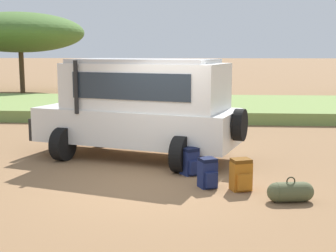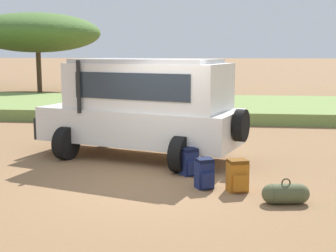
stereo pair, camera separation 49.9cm
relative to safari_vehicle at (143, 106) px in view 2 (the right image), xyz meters
name	(u,v)px [view 2 (the right image)]	position (x,y,z in m)	size (l,w,h in m)	color
ground_plane	(148,183)	(0.50, -2.30, -1.29)	(320.00, 320.00, 0.00)	olive
grass_bank	(190,107)	(0.50, 8.84, -1.07)	(120.00, 7.00, 0.44)	olive
safari_vehicle	(143,106)	(0.00, 0.00, 0.00)	(5.46, 3.61, 2.44)	silver
backpack_beside_front_wheel	(189,162)	(1.26, -1.55, -1.01)	(0.46, 0.48, 0.59)	navy
backpack_cluster_center	(238,176)	(2.26, -2.62, -1.00)	(0.44, 0.45, 0.61)	#B26619
backpack_near_rear_wheel	(204,174)	(1.63, -2.48, -1.01)	(0.41, 0.45, 0.59)	navy
duffel_bag_low_black_case	(286,194)	(3.07, -3.24, -1.12)	(0.83, 0.42, 0.45)	#4C5133
acacia_tree_centre_back	(37,33)	(-9.74, 17.26, 2.45)	(7.82, 8.29, 4.96)	brown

